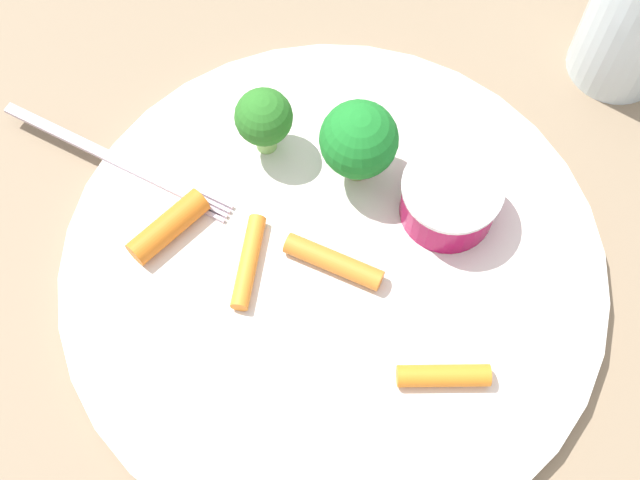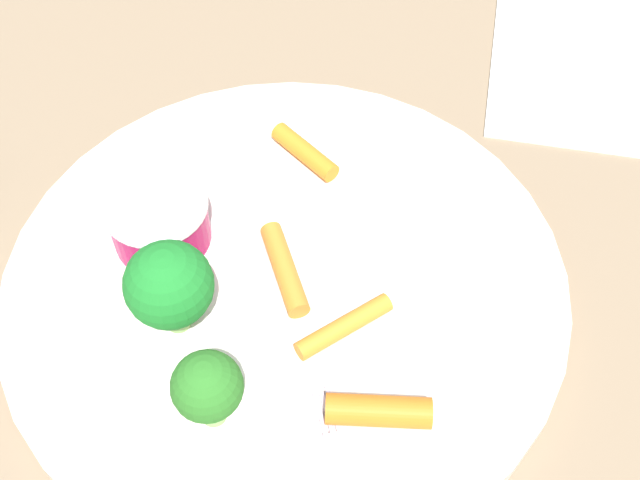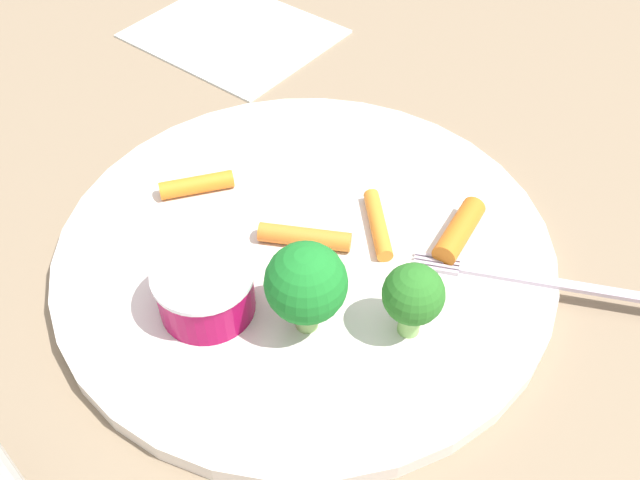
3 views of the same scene
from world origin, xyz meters
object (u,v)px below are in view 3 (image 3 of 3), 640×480
object	(u,v)px
broccoli_floret_1	(413,296)
carrot_stick_2	(459,231)
carrot_stick_1	(302,233)
plate	(305,250)
sauce_cup	(205,290)
napkin	(234,33)
fork	(541,281)
carrot_stick_0	(378,224)
broccoli_floret_0	(306,284)
carrot_stick_3	(197,185)

from	to	relation	value
broccoli_floret_1	carrot_stick_2	distance (m)	0.08
carrot_stick_1	carrot_stick_2	xyz separation A→B (m)	(0.09, 0.05, 0.00)
plate	carrot_stick_2	xyz separation A→B (m)	(0.09, 0.05, 0.01)
sauce_cup	carrot_stick_2	world-z (taller)	sauce_cup
sauce_cup	broccoli_floret_1	distance (m)	0.12
broccoli_floret_1	carrot_stick_2	bearing A→B (deg)	89.31
plate	napkin	world-z (taller)	plate
fork	carrot_stick_0	bearing A→B (deg)	-177.76
broccoli_floret_1	fork	distance (m)	0.09
broccoli_floret_0	napkin	world-z (taller)	broccoli_floret_0
carrot_stick_0	fork	xyz separation A→B (m)	(0.11, 0.00, -0.00)
carrot_stick_1	carrot_stick_3	size ratio (longest dim) A/B	1.17
carrot_stick_2	fork	xyz separation A→B (m)	(0.06, -0.01, -0.01)
carrot_stick_2	sauce_cup	bearing A→B (deg)	-132.96
plate	broccoli_floret_1	bearing A→B (deg)	-21.13
sauce_cup	carrot_stick_1	bearing A→B (deg)	72.72
broccoli_floret_1	carrot_stick_2	size ratio (longest dim) A/B	0.95
carrot_stick_3	fork	distance (m)	0.23
carrot_stick_1	fork	distance (m)	0.15
broccoli_floret_1	carrot_stick_3	world-z (taller)	broccoli_floret_1
carrot_stick_0	carrot_stick_2	bearing A→B (deg)	18.03
sauce_cup	fork	bearing A→B (deg)	32.62
carrot_stick_3	napkin	size ratio (longest dim) A/B	0.30
carrot_stick_3	carrot_stick_2	bearing A→B (deg)	12.49
broccoli_floret_1	carrot_stick_1	world-z (taller)	broccoli_floret_1
carrot_stick_1	fork	world-z (taller)	carrot_stick_1
carrot_stick_2	carrot_stick_3	bearing A→B (deg)	-167.51
carrot_stick_1	napkin	xyz separation A→B (m)	(-0.18, 0.21, -0.02)
plate	carrot_stick_3	bearing A→B (deg)	173.56
carrot_stick_1	broccoli_floret_1	bearing A→B (deg)	-21.58
carrot_stick_2	napkin	world-z (taller)	carrot_stick_2
sauce_cup	carrot_stick_1	xyz separation A→B (m)	(0.02, 0.07, -0.01)
carrot_stick_0	carrot_stick_3	world-z (taller)	carrot_stick_3
broccoli_floret_1	carrot_stick_2	world-z (taller)	broccoli_floret_1
carrot_stick_0	carrot_stick_2	world-z (taller)	carrot_stick_2
broccoli_floret_0	broccoli_floret_1	bearing A→B (deg)	23.61
sauce_cup	broccoli_floret_1	world-z (taller)	broccoli_floret_1
broccoli_floret_0	carrot_stick_1	distance (m)	0.07
sauce_cup	napkin	distance (m)	0.33
broccoli_floret_1	napkin	distance (m)	0.37
broccoli_floret_1	fork	size ratio (longest dim) A/B	0.31
broccoli_floret_1	fork	bearing A→B (deg)	50.03
carrot_stick_0	carrot_stick_1	xyz separation A→B (m)	(-0.04, -0.03, 0.00)
plate	carrot_stick_3	distance (m)	0.09
broccoli_floret_1	plate	bearing A→B (deg)	158.87
plate	fork	distance (m)	0.15
broccoli_floret_0	carrot_stick_3	xyz separation A→B (m)	(-0.12, 0.07, -0.03)
plate	carrot_stick_1	bearing A→B (deg)	147.85
plate	broccoli_floret_0	xyz separation A→B (m)	(0.03, -0.06, 0.04)
broccoli_floret_0	broccoli_floret_1	size ratio (longest dim) A/B	1.22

